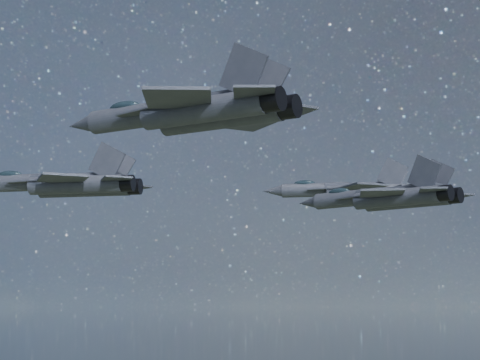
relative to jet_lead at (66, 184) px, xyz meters
The scene contains 4 objects.
jet_lead is the anchor object (origin of this frame).
jet_left 29.10m from the jet_lead, 45.98° to the left, with size 16.24×10.67×4.17m.
jet_right 25.50m from the jet_lead, 23.28° to the right, with size 19.97×14.07×5.05m.
jet_slot 31.43m from the jet_lead, 11.41° to the left, with size 15.26×10.73×3.86m.
Camera 1 is at (41.70, -54.36, 147.38)m, focal length 60.00 mm.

